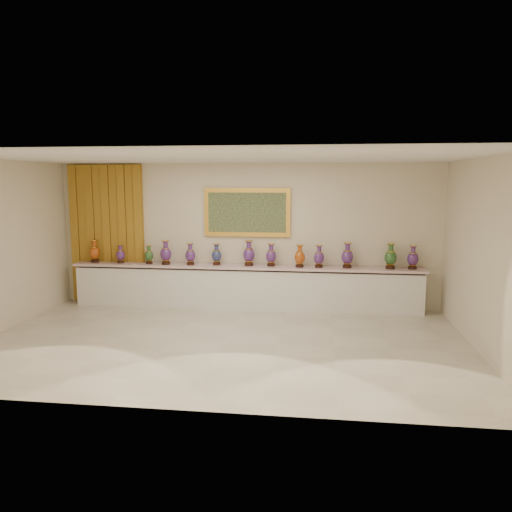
{
  "coord_description": "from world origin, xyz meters",
  "views": [
    {
      "loc": [
        1.52,
        -7.79,
        2.62
      ],
      "look_at": [
        0.31,
        1.7,
        1.19
      ],
      "focal_mm": 35.0,
      "sensor_mm": 36.0,
      "label": 1
    }
  ],
  "objects": [
    {
      "name": "counter",
      "position": [
        0.0,
        2.27,
        0.44
      ],
      "size": [
        7.28,
        0.48,
        0.9
      ],
      "color": "white",
      "rests_on": "ground"
    },
    {
      "name": "vase_12",
      "position": [
        3.37,
        2.28,
        1.11
      ],
      "size": [
        0.28,
        0.28,
        0.47
      ],
      "rotation": [
        0.0,
        0.0,
        0.32
      ],
      "color": "#33160E",
      "rests_on": "counter"
    },
    {
      "name": "vase_7",
      "position": [
        0.54,
        2.29,
        1.11
      ],
      "size": [
        0.24,
        0.24,
        0.47
      ],
      "rotation": [
        0.0,
        0.0,
        0.13
      ],
      "color": "#33160E",
      "rests_on": "counter"
    },
    {
      "name": "vase_9",
      "position": [
        1.52,
        2.23,
        1.1
      ],
      "size": [
        0.28,
        0.28,
        0.46
      ],
      "rotation": [
        0.0,
        0.0,
        -0.43
      ],
      "color": "#33160E",
      "rests_on": "counter"
    },
    {
      "name": "vase_1",
      "position": [
        -2.67,
        2.25,
        1.08
      ],
      "size": [
        0.23,
        0.23,
        0.4
      ],
      "rotation": [
        0.0,
        0.0,
        0.33
      ],
      "color": "#33160E",
      "rests_on": "counter"
    },
    {
      "name": "vase_11",
      "position": [
        2.93,
        2.25,
        1.13
      ],
      "size": [
        0.26,
        0.26,
        0.52
      ],
      "rotation": [
        0.0,
        0.0,
        0.09
      ],
      "color": "#33160E",
      "rests_on": "counter"
    },
    {
      "name": "ground",
      "position": [
        0.0,
        0.0,
        0.0
      ],
      "size": [
        8.0,
        8.0,
        0.0
      ],
      "primitive_type": "plane",
      "color": "beige",
      "rests_on": "ground"
    },
    {
      "name": "vase_8",
      "position": [
        1.13,
        2.21,
        1.11
      ],
      "size": [
        0.22,
        0.22,
        0.46
      ],
      "rotation": [
        0.0,
        0.0,
        -0.03
      ],
      "color": "#33160E",
      "rests_on": "counter"
    },
    {
      "name": "room",
      "position": [
        -2.54,
        2.44,
        1.58
      ],
      "size": [
        8.0,
        8.0,
        8.0
      ],
      "color": "beige",
      "rests_on": "ground"
    },
    {
      "name": "vase_5",
      "position": [
        -0.6,
        2.29,
        1.1
      ],
      "size": [
        0.24,
        0.24,
        0.44
      ],
      "rotation": [
        0.0,
        0.0,
        0.18
      ],
      "color": "#33160E",
      "rests_on": "counter"
    },
    {
      "name": "vase_10",
      "position": [
        2.09,
        2.27,
        1.13
      ],
      "size": [
        0.24,
        0.24,
        0.51
      ],
      "rotation": [
        0.0,
        0.0,
        -0.01
      ],
      "color": "#33160E",
      "rests_on": "counter"
    },
    {
      "name": "vase_3",
      "position": [
        -1.66,
        2.21,
        1.13
      ],
      "size": [
        0.29,
        0.29,
        0.51
      ],
      "rotation": [
        0.0,
        0.0,
        0.28
      ],
      "color": "#33160E",
      "rests_on": "counter"
    },
    {
      "name": "vase_2",
      "position": [
        -2.04,
        2.24,
        1.08
      ],
      "size": [
        0.22,
        0.22,
        0.39
      ],
      "rotation": [
        0.0,
        0.0,
        -0.23
      ],
      "color": "#33160E",
      "rests_on": "counter"
    },
    {
      "name": "vase_0",
      "position": [
        -3.26,
        2.28,
        1.12
      ],
      "size": [
        0.22,
        0.22,
        0.48
      ],
      "rotation": [
        0.0,
        0.0,
        0.01
      ],
      "color": "#33160E",
      "rests_on": "counter"
    },
    {
      "name": "vase_4",
      "position": [
        -1.14,
        2.22,
        1.1
      ],
      "size": [
        0.25,
        0.25,
        0.45
      ],
      "rotation": [
        0.0,
        0.0,
        -0.21
      ],
      "color": "#33160E",
      "rests_on": "counter"
    },
    {
      "name": "label_card",
      "position": [
        -2.32,
        2.13,
        0.9
      ],
      "size": [
        0.1,
        0.06,
        0.0
      ],
      "primitive_type": "cube",
      "color": "white",
      "rests_on": "counter"
    },
    {
      "name": "vase_6",
      "position": [
        0.08,
        2.28,
        1.13
      ],
      "size": [
        0.25,
        0.25,
        0.52
      ],
      "rotation": [
        0.0,
        0.0,
        -0.02
      ],
      "color": "#33160E",
      "rests_on": "counter"
    }
  ]
}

